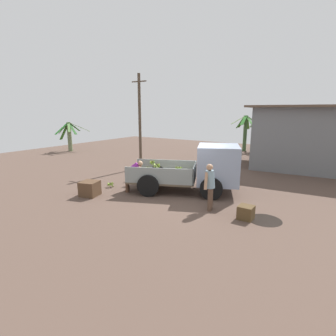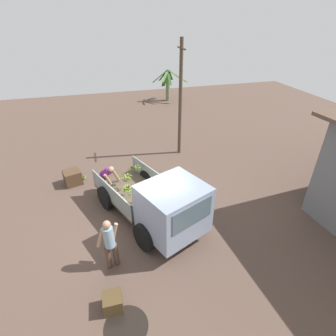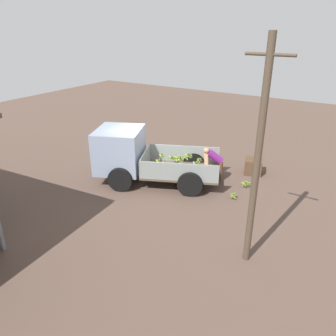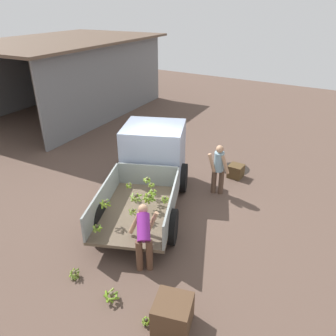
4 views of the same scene
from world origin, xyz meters
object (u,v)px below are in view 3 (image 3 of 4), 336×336
Objects in this scene: cargo_truck at (131,154)px; person_worker_loading at (215,161)px; wooden_crate_1 at (119,149)px; person_foreground_visitor at (140,141)px; banana_bunch_on_ground_0 at (255,177)px; banana_bunch_on_ground_2 at (234,196)px; banana_bunch_on_ground_1 at (246,183)px; wooden_crate_0 at (253,166)px; utility_pole at (258,158)px.

cargo_truck reaches higher than person_worker_loading.
wooden_crate_1 is (5.02, -0.29, -0.58)m from person_worker_loading.
person_foreground_visitor is at bearing -38.36° from person_worker_loading.
banana_bunch_on_ground_0 is 2.01m from banana_bunch_on_ground_2.
wooden_crate_0 is (0.16, -1.34, 0.16)m from banana_bunch_on_ground_1.
banana_bunch_on_ground_1 is at bearing 85.26° from banana_bunch_on_ground_0.
banana_bunch_on_ground_1 is at bearing 147.67° from person_worker_loading.
person_worker_loading is 1.73m from banana_bunch_on_ground_2.
person_worker_loading is at bearing -18.68° from person_foreground_visitor.
wooden_crate_1 is (1.34, -0.11, -0.70)m from person_foreground_visitor.
utility_pole is 16.33× the size of banana_bunch_on_ground_1.
utility_pole reaches higher than cargo_truck.
person_worker_loading is (-3.68, 0.18, -0.12)m from person_foreground_visitor.
utility_pole is 4.21m from banana_bunch_on_ground_2.
utility_pole reaches higher than wooden_crate_1.
banana_bunch_on_ground_2 is at bearing 168.17° from wooden_crate_1.
person_foreground_visitor reaches higher than wooden_crate_1.
person_worker_loading reaches higher than wooden_crate_1.
utility_pole is 5.76m from banana_bunch_on_ground_0.
wooden_crate_1 is at bearing -63.81° from cargo_truck.
banana_bunch_on_ground_0 is at bearing -74.77° from utility_pole.
banana_bunch_on_ground_2 is 6.37m from wooden_crate_1.
person_foreground_visitor is 8.44× the size of banana_bunch_on_ground_0.
wooden_crate_1 is at bearing 159.48° from person_foreground_visitor.
banana_bunch_on_ground_1 is at bearing -92.77° from banana_bunch_on_ground_2.
person_foreground_visitor is 5.94× the size of banana_bunch_on_ground_2.
utility_pole reaches higher than banana_bunch_on_ground_2.
banana_bunch_on_ground_1 reaches higher than banana_bunch_on_ground_2.
wooden_crate_0 reaches higher than banana_bunch_on_ground_1.
person_worker_loading reaches higher than banana_bunch_on_ground_1.
person_foreground_visitor is 1.22× the size of person_worker_loading.
banana_bunch_on_ground_1 is (1.40, -3.97, -2.69)m from utility_pole.
banana_bunch_on_ground_1 is at bearing -70.53° from utility_pole.
banana_bunch_on_ground_2 is at bearing -29.67° from person_foreground_visitor.
banana_bunch_on_ground_1 is (-4.04, -1.73, -0.94)m from cargo_truck.
cargo_truck is at bearing -79.51° from person_foreground_visitor.
wooden_crate_1 is (6.13, 1.13, -0.08)m from wooden_crate_0.
banana_bunch_on_ground_0 is at bearing -170.33° from cargo_truck.
person_foreground_visitor is 5.16m from banana_bunch_on_ground_0.
cargo_truck is 4.49m from banana_bunch_on_ground_1.
banana_bunch_on_ground_0 is 0.54m from wooden_crate_0.
cargo_truck is at bearing 38.42° from wooden_crate_0.
banana_bunch_on_ground_1 is at bearing -179.83° from cargo_truck.
utility_pole reaches higher than person_worker_loading.
banana_bunch_on_ground_0 is (-5.03, -0.80, -0.84)m from person_foreground_visitor.
banana_bunch_on_ground_0 is at bearing -173.76° from wooden_crate_1.
cargo_truck is 4.15m from banana_bunch_on_ground_2.
banana_bunch_on_ground_2 is at bearing 104.38° from person_worker_loading.
banana_bunch_on_ground_0 is 0.42× the size of wooden_crate_1.
utility_pole reaches higher than banana_bunch_on_ground_0.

